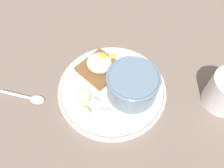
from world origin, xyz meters
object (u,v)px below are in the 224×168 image
Objects in this scene: toast_slice at (100,69)px; banana_slice_left at (94,105)px; banana_slice_front at (105,117)px; spoon at (28,98)px; banana_slice_right at (83,97)px; banana_slice_back at (84,115)px; oatmeal_bowl at (132,85)px; poached_egg at (100,62)px.

banana_slice_left is (-5.16, 8.94, 0.04)cm from toast_slice.
toast_slice is at bearing -60.02° from banana_slice_left.
spoon is at bearing 18.87° from banana_slice_front.
banana_slice_left is at bearing 178.20° from banana_slice_right.
banana_slice_back is 4.59cm from banana_slice_right.
banana_slice_front is at bearing 131.72° from toast_slice.
banana_slice_left is (4.88, 8.19, -2.38)cm from oatmeal_bowl.
banana_slice_left is at bearing 59.23° from oatmeal_bowl.
banana_slice_left is at bearing -154.01° from spoon.
oatmeal_bowl is 25.02cm from spoon.
oatmeal_bowl is at bearing -135.89° from banana_slice_right.
banana_slice_back is at bearing 132.83° from banana_slice_right.
banana_slice_front is at bearing 131.14° from poached_egg.
banana_slice_front is at bearing -149.12° from banana_slice_back.
poached_egg is 2.37× the size of banana_slice_right.
banana_slice_left is at bearing -13.89° from banana_slice_front.
poached_egg is at bearing -68.80° from banana_slice_back.
banana_slice_left is (-5.14, 9.12, -2.32)cm from poached_egg.
banana_slice_front is (-8.77, 9.84, -0.17)cm from toast_slice.
oatmeal_bowl reaches higher than banana_slice_right.
oatmeal_bowl is 3.28× the size of banana_slice_front.
banana_slice_left reaches higher than banana_slice_right.
poached_egg is (-0.02, -0.18, 2.37)cm from toast_slice.
oatmeal_bowl reaches higher than toast_slice.
poached_egg is at bearing -120.17° from spoon.
toast_slice is 18.65cm from spoon.
oatmeal_bowl is 11.85cm from banana_slice_right.
banana_slice_right is at bearing -8.06° from banana_slice_front.
banana_slice_back is at bearing 65.49° from oatmeal_bowl.
banana_slice_right is at bearing -47.17° from banana_slice_back.
banana_slice_right is (7.07, -1.00, 0.19)cm from banana_slice_front.
spoon is (14.23, 3.85, -1.38)cm from banana_slice_back.
banana_slice_right is (-1.70, 8.83, 0.02)cm from toast_slice.
toast_slice is 2.74× the size of banana_slice_left.
banana_slice_left is at bearing -95.97° from banana_slice_back.
banana_slice_back reaches higher than spoon.
poached_egg reaches higher than banana_slice_right.
banana_slice_back reaches higher than banana_slice_front.
banana_slice_back reaches higher than toast_slice.
banana_slice_back is at bearing 111.20° from poached_egg.
spoon is at bearing 59.83° from poached_egg.
banana_slice_right reaches higher than banana_slice_front.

